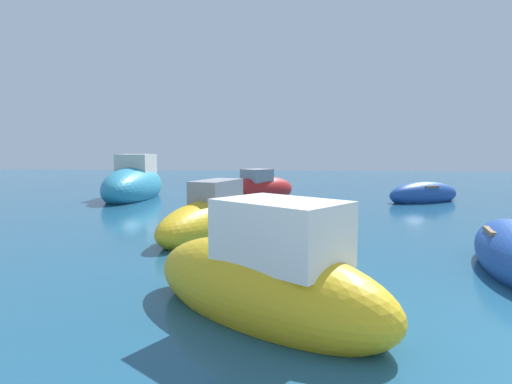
# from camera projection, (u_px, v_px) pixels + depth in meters

# --- Properties ---
(moored_boat_4) EXTENTS (4.02, 3.46, 1.86)m
(moored_boat_4) POSITION_uv_depth(u_px,v_px,m) (265.00, 280.00, 5.60)
(moored_boat_4) COLOR gold
(moored_boat_4) RESTS_ON ground
(moored_boat_5) EXTENTS (3.63, 2.78, 1.09)m
(moored_boat_5) POSITION_uv_depth(u_px,v_px,m) (424.00, 195.00, 17.86)
(moored_boat_5) COLOR #1E479E
(moored_boat_5) RESTS_ON ground
(moored_boat_6) EXTENTS (2.47, 5.95, 2.39)m
(moored_boat_6) POSITION_uv_depth(u_px,v_px,m) (134.00, 184.00, 19.28)
(moored_boat_6) COLOR teal
(moored_boat_6) RESTS_ON ground
(moored_boat_7) EXTENTS (2.53, 4.60, 1.66)m
(moored_boat_7) POSITION_uv_depth(u_px,v_px,m) (211.00, 219.00, 10.98)
(moored_boat_7) COLOR gold
(moored_boat_7) RESTS_ON ground
(moored_boat_8) EXTENTS (3.50, 3.67, 1.61)m
(moored_boat_8) POSITION_uv_depth(u_px,v_px,m) (261.00, 189.00, 19.14)
(moored_boat_8) COLOR #B21E1E
(moored_boat_8) RESTS_ON ground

